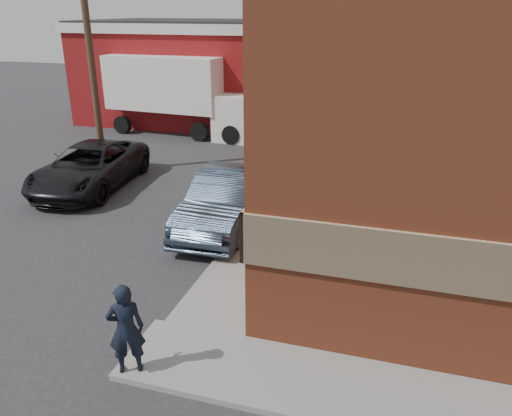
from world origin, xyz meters
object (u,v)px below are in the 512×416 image
Objects in this scene: man at (126,329)px; suv_a at (90,167)px; warehouse at (228,72)px; utility_pole at (90,50)px; sedan at (227,200)px; box_truck at (181,90)px.

man is 0.31× the size of suv_a.
utility_pole is (-1.50, -11.00, 1.93)m from warehouse.
warehouse is 13.02m from suv_a.
sedan is at bearing -29.07° from utility_pole.
suv_a is (-0.84, -12.83, -2.01)m from warehouse.
man is at bearing -74.94° from warehouse.
warehouse reaches higher than box_truck.
utility_pole is 4.40m from suv_a.
warehouse reaches higher than suv_a.
suv_a is at bearing -81.82° from man.
box_truck is (-1.13, -4.06, -0.51)m from warehouse.
utility_pole is 7.37m from box_truck.
box_truck is (-6.93, 17.49, 1.30)m from man.
sedan is 6.33m from suv_a.
utility_pole reaches higher than warehouse.
box_truck is at bearing 85.82° from suv_a.
utility_pole reaches higher than box_truck.
warehouse is 9.25× the size of man.
sedan reaches higher than suv_a.
utility_pole is at bearing -97.77° from warehouse.
warehouse is 22.39m from man.
sedan is (6.70, -3.73, -3.89)m from utility_pole.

